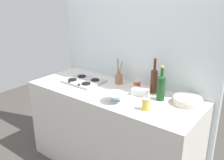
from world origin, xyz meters
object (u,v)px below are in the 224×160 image
plate_stack (188,101)px  mixing_bowl (116,97)px  condiment_jar_rear (137,85)px  butter_dish (140,92)px  condiment_jar_front (146,104)px  utensil_crock (119,78)px  wine_bottle_mid_left (154,80)px  stovetop_hob (84,81)px  wine_bottle_leftmost (161,87)px

plate_stack → mixing_bowl: mixing_bowl is taller
plate_stack → condiment_jar_rear: condiment_jar_rear is taller
condiment_jar_rear → butter_dish: bearing=-44.5°
mixing_bowl → condiment_jar_front: size_ratio=1.85×
butter_dish → utensil_crock: size_ratio=0.55×
wine_bottle_mid_left → condiment_jar_front: (0.13, -0.37, -0.08)m
stovetop_hob → condiment_jar_rear: size_ratio=4.10×
butter_dish → plate_stack: bearing=9.4°
butter_dish → utensil_crock: (-0.35, 0.13, 0.04)m
wine_bottle_mid_left → butter_dish: 0.18m
condiment_jar_front → condiment_jar_rear: 0.46m
condiment_jar_rear → wine_bottle_leftmost: bearing=-15.9°
wine_bottle_mid_left → utensil_crock: (-0.43, 0.01, -0.07)m
plate_stack → condiment_jar_front: condiment_jar_front is taller
plate_stack → butter_dish: bearing=-170.6°
stovetop_hob → utensil_crock: bearing=32.2°
wine_bottle_mid_left → plate_stack: bearing=-7.9°
stovetop_hob → plate_stack: size_ratio=1.56×
wine_bottle_mid_left → utensil_crock: size_ratio=1.19×
condiment_jar_front → plate_stack: bearing=53.6°
plate_stack → mixing_bowl: 0.64m
condiment_jar_rear → wine_bottle_mid_left: bearing=8.4°
stovetop_hob → wine_bottle_mid_left: bearing=14.9°
wine_bottle_leftmost → mixing_bowl: wine_bottle_leftmost is taller
wine_bottle_leftmost → wine_bottle_mid_left: (-0.13, 0.11, 0.01)m
utensil_crock → condiment_jar_rear: 0.25m
plate_stack → condiment_jar_rear: size_ratio=2.63×
stovetop_hob → wine_bottle_mid_left: size_ratio=1.17×
stovetop_hob → wine_bottle_leftmost: size_ratio=1.25×
mixing_bowl → utensil_crock: utensil_crock is taller
wine_bottle_leftmost → condiment_jar_rear: size_ratio=3.28×
butter_dish → condiment_jar_rear: condiment_jar_rear is taller
butter_dish → condiment_jar_rear: size_ratio=1.61×
stovetop_hob → plate_stack: bearing=7.6°
utensil_crock → wine_bottle_leftmost: bearing=-12.1°
mixing_bowl → condiment_jar_front: 0.30m
wine_bottle_leftmost → utensil_crock: (-0.56, 0.12, -0.06)m
wine_bottle_leftmost → condiment_jar_rear: 0.33m
wine_bottle_mid_left → condiment_jar_rear: size_ratio=3.51×
mixing_bowl → condiment_jar_rear: bearing=91.1°
mixing_bowl → condiment_jar_rear: size_ratio=1.93×
utensil_crock → condiment_jar_front: size_ratio=2.82×
stovetop_hob → plate_stack: 1.13m
utensil_crock → condiment_jar_front: 0.67m
stovetop_hob → plate_stack: plate_stack is taller
stovetop_hob → butter_dish: butter_dish is taller
condiment_jar_rear → condiment_jar_front: bearing=-48.7°
condiment_jar_front → mixing_bowl: bearing=-174.7°
wine_bottle_mid_left → condiment_jar_rear: wine_bottle_mid_left is taller
wine_bottle_leftmost → condiment_jar_front: size_ratio=3.14×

